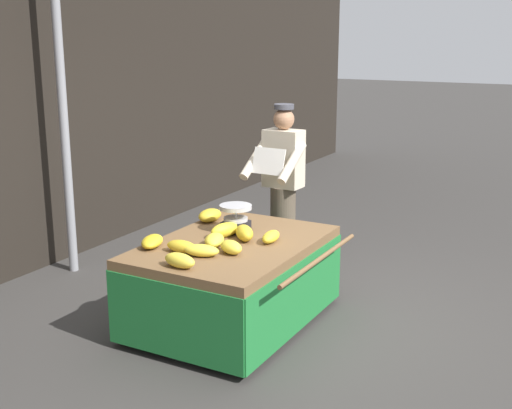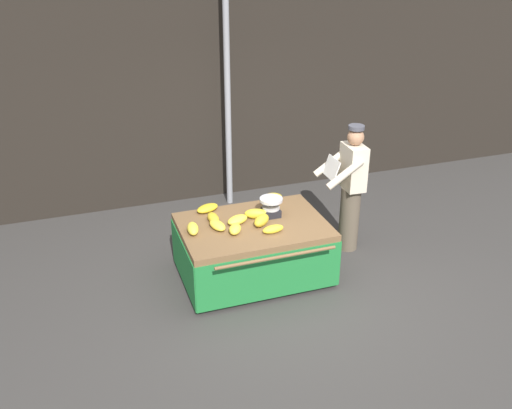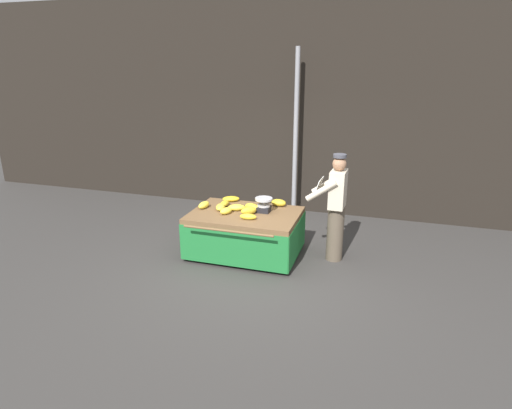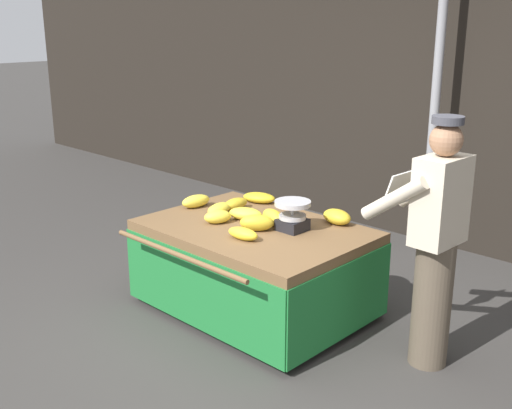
{
  "view_description": "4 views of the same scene",
  "coord_description": "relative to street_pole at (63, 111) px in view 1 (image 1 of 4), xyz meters",
  "views": [
    {
      "loc": [
        -4.86,
        -2.24,
        2.39
      ],
      "look_at": [
        0.18,
        0.53,
        0.92
      ],
      "focal_mm": 47.14,
      "sensor_mm": 36.0,
      "label": 1
    },
    {
      "loc": [
        -2.24,
        -5.18,
        3.85
      ],
      "look_at": [
        -0.25,
        0.58,
        0.92
      ],
      "focal_mm": 39.88,
      "sensor_mm": 36.0,
      "label": 2
    },
    {
      "loc": [
        1.78,
        -5.65,
        2.98
      ],
      "look_at": [
        -0.1,
        0.36,
        0.92
      ],
      "focal_mm": 30.02,
      "sensor_mm": 36.0,
      "label": 3
    },
    {
      "loc": [
        2.9,
        -2.87,
        2.3
      ],
      "look_at": [
        -0.2,
        0.37,
        0.95
      ],
      "focal_mm": 43.74,
      "sensor_mm": 36.0,
      "label": 4
    }
  ],
  "objects": [
    {
      "name": "vendor_person",
      "position": [
        1.07,
        -1.88,
        -0.78
      ],
      "size": [
        0.59,
        0.53,
        1.71
      ],
      "color": "brown",
      "rests_on": "ground"
    },
    {
      "name": "banana_bunch_8",
      "position": [
        -0.77,
        -1.92,
        -0.88
      ],
      "size": [
        0.13,
        0.26,
        0.1
      ],
      "primitive_type": "ellipsoid",
      "rotation": [
        0.0,
        0.0,
        0.02
      ],
      "color": "gold",
      "rests_on": "banana_cart"
    },
    {
      "name": "weighing_scale",
      "position": [
        -0.06,
        -1.99,
        -0.82
      ],
      "size": [
        0.28,
        0.28,
        0.23
      ],
      "color": "black",
      "rests_on": "banana_cart"
    },
    {
      "name": "banana_cart",
      "position": [
        -0.34,
        -2.13,
        -1.12
      ],
      "size": [
        1.75,
        1.41,
        0.72
      ],
      "color": "brown",
      "rests_on": "ground"
    },
    {
      "name": "banana_bunch_3",
      "position": [
        -1.06,
        -2.11,
        -0.88
      ],
      "size": [
        0.16,
        0.28,
        0.11
      ],
      "primitive_type": "ellipsoid",
      "rotation": [
        0.0,
        0.0,
        3.01
      ],
      "color": "yellow",
      "rests_on": "banana_cart"
    },
    {
      "name": "ground_plane",
      "position": [
        -0.01,
        -2.6,
        -1.66
      ],
      "size": [
        60.0,
        60.0,
        0.0
      ],
      "primitive_type": "plane",
      "color": "#383533"
    },
    {
      "name": "banana_bunch_9",
      "position": [
        -0.25,
        -2.0,
        -0.87
      ],
      "size": [
        0.31,
        0.21,
        0.12
      ],
      "primitive_type": "ellipsoid",
      "rotation": [
        0.0,
        0.0,
        1.23
      ],
      "color": "yellow",
      "rests_on": "banana_cart"
    },
    {
      "name": "banana_bunch_0",
      "position": [
        0.09,
        -1.63,
        -0.87
      ],
      "size": [
        0.27,
        0.19,
        0.12
      ],
      "primitive_type": "ellipsoid",
      "rotation": [
        0.0,
        0.0,
        1.45
      ],
      "color": "gold",
      "rests_on": "banana_cart"
    },
    {
      "name": "banana_bunch_5",
      "position": [
        -0.25,
        -2.19,
        -0.87
      ],
      "size": [
        0.29,
        0.28,
        0.13
      ],
      "primitive_type": "ellipsoid",
      "rotation": [
        0.0,
        0.0,
        2.31
      ],
      "color": "gold",
      "rests_on": "banana_cart"
    },
    {
      "name": "banana_bunch_6",
      "position": [
        -0.76,
        -1.63,
        -0.89
      ],
      "size": [
        0.33,
        0.26,
        0.09
      ],
      "primitive_type": "ellipsoid",
      "rotation": [
        0.0,
        0.0,
        1.96
      ],
      "color": "gold",
      "rests_on": "banana_cart"
    },
    {
      "name": "banana_bunch_4",
      "position": [
        -0.6,
        -2.27,
        -0.88
      ],
      "size": [
        0.22,
        0.26,
        0.11
      ],
      "primitive_type": "ellipsoid",
      "rotation": [
        0.0,
        0.0,
        2.69
      ],
      "color": "yellow",
      "rests_on": "banana_cart"
    },
    {
      "name": "banana_bunch_7",
      "position": [
        -0.51,
        -2.06,
        -0.88
      ],
      "size": [
        0.32,
        0.25,
        0.1
      ],
      "primitive_type": "ellipsoid",
      "rotation": [
        0.0,
        0.0,
        1.98
      ],
      "color": "yellow",
      "rests_on": "banana_cart"
    },
    {
      "name": "banana_bunch_1",
      "position": [
        -0.77,
        -2.1,
        -0.89
      ],
      "size": [
        0.21,
        0.31,
        0.09
      ],
      "primitive_type": "ellipsoid",
      "rotation": [
        0.0,
        0.0,
        0.25
      ],
      "color": "yellow",
      "rests_on": "banana_cart"
    },
    {
      "name": "banana_bunch_2",
      "position": [
        -0.19,
        -2.41,
        -0.89
      ],
      "size": [
        0.27,
        0.14,
        0.09
      ],
      "primitive_type": "ellipsoid",
      "rotation": [
        0.0,
        0.0,
        1.69
      ],
      "color": "yellow",
      "rests_on": "banana_cart"
    },
    {
      "name": "back_wall",
      "position": [
        -0.01,
        0.46,
        0.52
      ],
      "size": [
        16.0,
        0.24,
        4.35
      ],
      "primitive_type": "cube",
      "color": "black",
      "rests_on": "ground"
    },
    {
      "name": "street_pole",
      "position": [
        0.0,
        0.0,
        0.0
      ],
      "size": [
        0.09,
        0.09,
        3.31
      ],
      "primitive_type": "cylinder",
      "color": "gray",
      "rests_on": "ground"
    }
  ]
}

